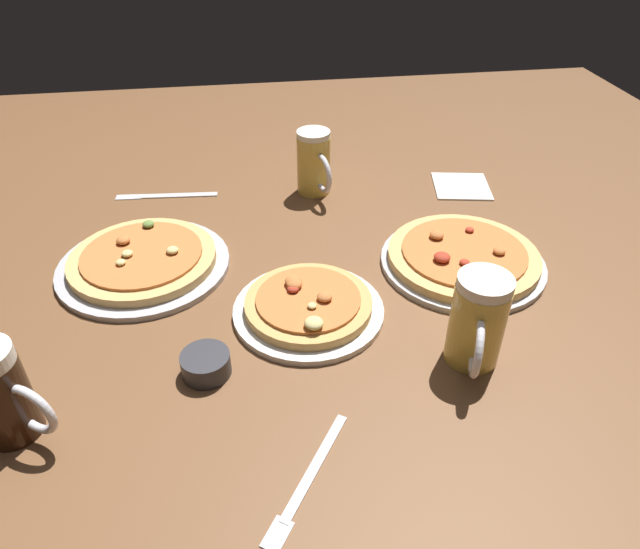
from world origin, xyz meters
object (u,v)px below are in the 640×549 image
at_px(pizza_plate_side, 463,258).
at_px(beer_mug_amber, 478,322).
at_px(pizza_plate_far, 143,261).
at_px(fork_left, 307,480).
at_px(beer_mug_dark, 2,395).
at_px(beer_mug_pale, 314,163).
at_px(ramekin_sauce, 206,364).
at_px(pizza_plate_near, 308,306).
at_px(knife_right, 166,195).
at_px(napkin_folded, 461,185).

bearing_deg(pizza_plate_side, beer_mug_amber, -107.04).
distance_m(pizza_plate_far, fork_left, 0.58).
relative_size(beer_mug_dark, beer_mug_pale, 1.01).
xyz_separation_m(ramekin_sauce, fork_left, (0.13, -0.22, -0.02)).
relative_size(pizza_plate_near, ramekin_sauce, 3.45).
bearing_deg(fork_left, knife_right, 105.90).
relative_size(ramekin_sauce, fork_left, 0.40).
relative_size(napkin_folded, fork_left, 0.71).
bearing_deg(pizza_plate_far, ramekin_sauce, -67.88).
height_order(pizza_plate_near, napkin_folded, pizza_plate_near).
relative_size(beer_mug_dark, ramekin_sauce, 1.97).
bearing_deg(napkin_folded, pizza_plate_side, -109.70).
distance_m(pizza_plate_side, ramekin_sauce, 0.55).
bearing_deg(pizza_plate_near, ramekin_sauce, -145.93).
bearing_deg(ramekin_sauce, napkin_folded, 41.35).
bearing_deg(pizza_plate_far, napkin_folded, 17.54).
bearing_deg(pizza_plate_near, pizza_plate_far, 148.33).
bearing_deg(pizza_plate_side, pizza_plate_far, 172.26).
bearing_deg(beer_mug_pale, pizza_plate_side, -54.61).
distance_m(beer_mug_amber, ramekin_sauce, 0.43).
bearing_deg(napkin_folded, pizza_plate_near, -136.08).
xyz_separation_m(pizza_plate_near, ramekin_sauce, (-0.18, -0.12, 0.00)).
distance_m(pizza_plate_side, beer_mug_dark, 0.82).
bearing_deg(beer_mug_amber, beer_mug_pale, 105.68).
bearing_deg(napkin_folded, beer_mug_pale, 175.41).
height_order(pizza_plate_near, ramekin_sauce, pizza_plate_near).
distance_m(pizza_plate_near, fork_left, 0.34).
height_order(pizza_plate_near, beer_mug_amber, beer_mug_amber).
relative_size(pizza_plate_side, beer_mug_pale, 2.12).
bearing_deg(pizza_plate_far, beer_mug_pale, 34.77).
relative_size(pizza_plate_side, fork_left, 1.67).
bearing_deg(napkin_folded, beer_mug_amber, -108.53).
xyz_separation_m(ramekin_sauce, knife_right, (-0.10, 0.60, -0.02)).
xyz_separation_m(pizza_plate_side, beer_mug_amber, (-0.08, -0.25, 0.06)).
bearing_deg(knife_right, pizza_plate_far, -94.51).
xyz_separation_m(pizza_plate_far, pizza_plate_side, (0.62, -0.08, 0.00)).
xyz_separation_m(beer_mug_dark, beer_mug_pale, (0.52, 0.64, -0.00)).
relative_size(beer_mug_pale, knife_right, 0.63).
distance_m(beer_mug_amber, knife_right, 0.82).
height_order(beer_mug_dark, beer_mug_pale, beer_mug_dark).
bearing_deg(pizza_plate_side, beer_mug_dark, -158.72).
bearing_deg(napkin_folded, ramekin_sauce, -138.65).
height_order(pizza_plate_far, knife_right, pizza_plate_far).
height_order(pizza_plate_near, fork_left, pizza_plate_near).
height_order(beer_mug_amber, knife_right, beer_mug_amber).
distance_m(beer_mug_amber, fork_left, 0.35).
relative_size(pizza_plate_far, beer_mug_pale, 2.20).
distance_m(beer_mug_pale, knife_right, 0.36).
bearing_deg(pizza_plate_far, knife_right, 85.49).
bearing_deg(knife_right, beer_mug_dark, -103.46).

